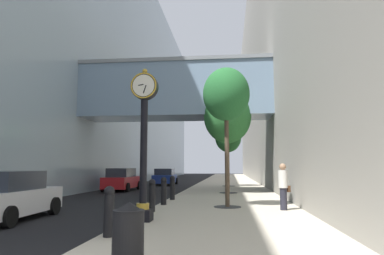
{
  "coord_description": "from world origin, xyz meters",
  "views": [
    {
      "loc": [
        3.13,
        -4.52,
        1.77
      ],
      "look_at": [
        0.88,
        16.06,
        4.11
      ],
      "focal_mm": 32.31,
      "sensor_mm": 36.0,
      "label": 1
    }
  ],
  "objects_px": {
    "street_tree_mid_near": "(227,116)",
    "car_blue_near": "(165,177)",
    "bollard_third": "(152,195)",
    "car_white_mid": "(8,196)",
    "trash_bin": "(128,234)",
    "car_red_far": "(122,180)",
    "street_clock": "(144,135)",
    "street_tree_mid_far": "(228,138)",
    "street_tree_near": "(226,95)",
    "pedestrian_walking": "(283,185)",
    "bollard_nearest": "(109,210)",
    "bollard_fifth": "(172,187)",
    "bollard_fourth": "(164,190)"
  },
  "relations": [
    {
      "from": "street_tree_mid_near",
      "to": "car_blue_near",
      "type": "xyz_separation_m",
      "value": [
        -6.09,
        11.21,
        -4.16
      ]
    },
    {
      "from": "bollard_fifth",
      "to": "car_blue_near",
      "type": "bearing_deg",
      "value": 101.96
    },
    {
      "from": "bollard_third",
      "to": "car_blue_near",
      "type": "xyz_separation_m",
      "value": [
        -3.36,
        20.41,
        0.01
      ]
    },
    {
      "from": "street_clock",
      "to": "trash_bin",
      "type": "height_order",
      "value": "street_clock"
    },
    {
      "from": "street_tree_mid_near",
      "to": "car_blue_near",
      "type": "distance_m",
      "value": 13.42
    },
    {
      "from": "bollard_third",
      "to": "car_white_mid",
      "type": "distance_m",
      "value": 4.77
    },
    {
      "from": "bollard_fifth",
      "to": "street_tree_mid_far",
      "type": "relative_size",
      "value": 0.22
    },
    {
      "from": "car_white_mid",
      "to": "car_red_far",
      "type": "xyz_separation_m",
      "value": [
        -0.59,
        14.04,
        0.01
      ]
    },
    {
      "from": "street_clock",
      "to": "bollard_fourth",
      "type": "xyz_separation_m",
      "value": [
        -0.21,
        4.43,
        -1.97
      ]
    },
    {
      "from": "bollard_fifth",
      "to": "street_tree_mid_near",
      "type": "distance_m",
      "value": 6.83
    },
    {
      "from": "street_tree_near",
      "to": "bollard_fourth",
      "type": "bearing_deg",
      "value": 168.78
    },
    {
      "from": "bollard_fifth",
      "to": "street_tree_mid_far",
      "type": "bearing_deg",
      "value": 77.37
    },
    {
      "from": "trash_bin",
      "to": "car_red_far",
      "type": "xyz_separation_m",
      "value": [
        -6.23,
        19.25,
        0.12
      ]
    },
    {
      "from": "street_tree_mid_near",
      "to": "street_tree_mid_far",
      "type": "relative_size",
      "value": 1.22
    },
    {
      "from": "street_tree_near",
      "to": "trash_bin",
      "type": "distance_m",
      "value": 9.63
    },
    {
      "from": "street_tree_near",
      "to": "bollard_nearest",
      "type": "bearing_deg",
      "value": -113.53
    },
    {
      "from": "bollard_fifth",
      "to": "street_tree_mid_far",
      "type": "distance_m",
      "value": 12.92
    },
    {
      "from": "street_tree_mid_near",
      "to": "street_tree_mid_far",
      "type": "bearing_deg",
      "value": 90.0
    },
    {
      "from": "street_tree_near",
      "to": "bollard_third",
      "type": "bearing_deg",
      "value": -147.66
    },
    {
      "from": "pedestrian_walking",
      "to": "car_red_far",
      "type": "distance_m",
      "value": 15.1
    },
    {
      "from": "street_tree_mid_far",
      "to": "pedestrian_walking",
      "type": "height_order",
      "value": "street_tree_mid_far"
    },
    {
      "from": "bollard_nearest",
      "to": "street_tree_mid_far",
      "type": "bearing_deg",
      "value": 82.68
    },
    {
      "from": "car_white_mid",
      "to": "street_tree_mid_far",
      "type": "bearing_deg",
      "value": 68.58
    },
    {
      "from": "bollard_fifth",
      "to": "car_red_far",
      "type": "distance_m",
      "value": 9.34
    },
    {
      "from": "bollard_nearest",
      "to": "street_tree_mid_far",
      "type": "xyz_separation_m",
      "value": [
        2.72,
        21.21,
        3.44
      ]
    },
    {
      "from": "street_tree_near",
      "to": "street_tree_mid_far",
      "type": "distance_m",
      "value": 14.97
    },
    {
      "from": "pedestrian_walking",
      "to": "trash_bin",
      "type": "bearing_deg",
      "value": -115.04
    },
    {
      "from": "street_tree_near",
      "to": "street_tree_mid_far",
      "type": "xyz_separation_m",
      "value": [
        0.0,
        14.96,
        -0.53
      ]
    },
    {
      "from": "trash_bin",
      "to": "pedestrian_walking",
      "type": "distance_m",
      "value": 8.69
    },
    {
      "from": "street_clock",
      "to": "car_red_far",
      "type": "bearing_deg",
      "value": 109.95
    },
    {
      "from": "car_white_mid",
      "to": "street_tree_near",
      "type": "bearing_deg",
      "value": 25.2
    },
    {
      "from": "bollard_nearest",
      "to": "street_tree_mid_near",
      "type": "bearing_deg",
      "value": 78.78
    },
    {
      "from": "pedestrian_walking",
      "to": "street_tree_near",
      "type": "bearing_deg",
      "value": 160.85
    },
    {
      "from": "trash_bin",
      "to": "car_red_far",
      "type": "height_order",
      "value": "car_red_far"
    },
    {
      "from": "car_red_far",
      "to": "trash_bin",
      "type": "bearing_deg",
      "value": -72.06
    },
    {
      "from": "street_clock",
      "to": "bollard_nearest",
      "type": "relative_size",
      "value": 4.0
    },
    {
      "from": "bollard_third",
      "to": "street_tree_near",
      "type": "xyz_separation_m",
      "value": [
        2.72,
        1.72,
        3.97
      ]
    },
    {
      "from": "bollard_fourth",
      "to": "bollard_fifth",
      "type": "relative_size",
      "value": 1.0
    },
    {
      "from": "pedestrian_walking",
      "to": "car_blue_near",
      "type": "distance_m",
      "value": 21.09
    },
    {
      "from": "street_clock",
      "to": "bollard_fifth",
      "type": "xyz_separation_m",
      "value": [
        -0.21,
        6.69,
        -1.97
      ]
    },
    {
      "from": "bollard_fifth",
      "to": "car_blue_near",
      "type": "distance_m",
      "value": 16.23
    },
    {
      "from": "pedestrian_walking",
      "to": "bollard_nearest",
      "type": "bearing_deg",
      "value": -131.27
    },
    {
      "from": "street_clock",
      "to": "street_tree_mid_near",
      "type": "distance_m",
      "value": 11.85
    },
    {
      "from": "bollard_third",
      "to": "street_tree_near",
      "type": "bearing_deg",
      "value": 32.34
    },
    {
      "from": "bollard_third",
      "to": "pedestrian_walking",
      "type": "bearing_deg",
      "value": 11.54
    },
    {
      "from": "street_tree_mid_near",
      "to": "pedestrian_walking",
      "type": "relative_size",
      "value": 3.74
    },
    {
      "from": "bollard_fourth",
      "to": "car_red_far",
      "type": "height_order",
      "value": "car_red_far"
    },
    {
      "from": "street_clock",
      "to": "bollard_third",
      "type": "relative_size",
      "value": 4.0
    },
    {
      "from": "bollard_nearest",
      "to": "street_tree_mid_near",
      "type": "relative_size",
      "value": 0.18
    },
    {
      "from": "street_clock",
      "to": "pedestrian_walking",
      "type": "distance_m",
      "value": 5.84
    }
  ]
}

